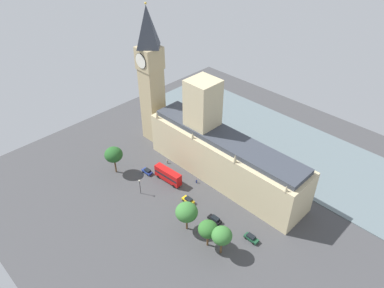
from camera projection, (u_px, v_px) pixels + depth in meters
name	position (u px, v px, depth m)	size (l,w,h in m)	color
ground_plane	(220.00, 179.00, 123.09)	(133.55, 133.55, 0.00)	#424244
river_thames	(274.00, 140.00, 141.68)	(38.56, 120.20, 0.25)	slate
parliament_building	(221.00, 152.00, 119.64)	(13.98, 59.02, 32.98)	#CCBA8E
clock_tower	(151.00, 75.00, 128.64)	(7.85, 7.85, 51.95)	tan
car_blue_corner	(147.00, 171.00, 125.22)	(1.95, 4.04, 1.74)	navy
double_decker_bus_trailing	(168.00, 175.00, 120.94)	(3.23, 10.64, 4.75)	red
car_yellow_cab_near_tower	(188.00, 200.00, 113.74)	(1.92, 4.20, 1.74)	gold
car_black_under_trees	(215.00, 219.00, 107.21)	(1.89, 4.43, 1.74)	black
car_dark_green_opposite_hall	(251.00, 238.00, 101.54)	(1.86, 4.31, 1.74)	#19472D
pedestrian_by_river_gate	(196.00, 181.00, 121.33)	(0.64, 0.59, 1.50)	navy
pedestrian_midblock	(167.00, 162.00, 129.88)	(0.51, 0.60, 1.57)	gray
plane_tree_kerbside	(114.00, 155.00, 121.95)	(6.19, 6.19, 10.26)	brown
plane_tree_far_end	(222.00, 236.00, 94.46)	(5.59, 5.59, 9.45)	brown
plane_tree_leading	(208.00, 229.00, 96.82)	(5.50, 5.50, 8.95)	brown
plane_tree_slot_10	(187.00, 212.00, 101.46)	(6.48, 6.48, 9.67)	brown
street_lamp_slot_11	(140.00, 184.00, 115.13)	(0.56, 0.56, 5.84)	black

